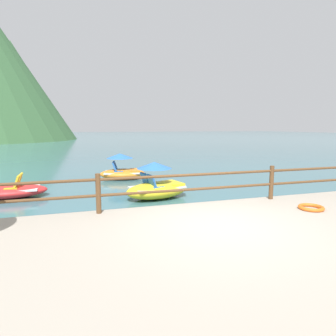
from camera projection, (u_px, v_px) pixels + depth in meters
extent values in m
plane|color=#3D6B75|center=(99.00, 143.00, 44.05)|extent=(200.00, 200.00, 0.00)
cube|color=#A39989|center=(292.00, 289.00, 4.03)|extent=(28.00, 8.00, 0.40)
cylinder|color=brown|center=(98.00, 194.00, 6.80)|extent=(0.12, 0.12, 0.95)
cylinder|color=brown|center=(271.00, 182.00, 8.17)|extent=(0.12, 0.12, 0.95)
cylinder|color=brown|center=(193.00, 175.00, 7.44)|extent=(23.80, 0.07, 0.07)
cylinder|color=brown|center=(193.00, 189.00, 7.49)|extent=(23.80, 0.07, 0.07)
torus|color=orange|center=(311.00, 208.00, 7.19)|extent=(0.61, 0.61, 0.09)
ellipsoid|color=orange|center=(123.00, 174.00, 13.63)|extent=(2.30, 1.64, 0.47)
cube|color=silver|center=(122.00, 172.00, 13.62)|extent=(1.80, 1.33, 0.06)
cube|color=blue|center=(119.00, 172.00, 13.33)|extent=(0.46, 0.46, 0.08)
cube|color=blue|center=(115.00, 167.00, 13.28)|extent=(0.27, 0.43, 0.43)
cube|color=blue|center=(119.00, 170.00, 13.84)|extent=(0.46, 0.46, 0.08)
cube|color=blue|center=(115.00, 165.00, 13.79)|extent=(0.27, 0.43, 0.43)
cube|color=orange|center=(135.00, 171.00, 13.68)|extent=(0.61, 0.97, 0.12)
cone|color=blue|center=(120.00, 156.00, 13.49)|extent=(1.42, 1.42, 0.22)
ellipsoid|color=red|center=(7.00, 191.00, 9.97)|extent=(2.61, 1.30, 0.45)
cube|color=silver|center=(7.00, 189.00, 9.96)|extent=(2.04, 1.06, 0.06)
cube|color=yellow|center=(14.00, 186.00, 10.24)|extent=(0.41, 0.41, 0.08)
cube|color=yellow|center=(20.00, 179.00, 10.27)|extent=(0.21, 0.40, 0.43)
cube|color=yellow|center=(11.00, 188.00, 9.77)|extent=(0.41, 0.41, 0.08)
cube|color=yellow|center=(17.00, 182.00, 9.79)|extent=(0.21, 0.40, 0.43)
ellipsoid|color=yellow|center=(157.00, 190.00, 9.94)|extent=(2.49, 1.77, 0.56)
cube|color=silver|center=(157.00, 187.00, 9.93)|extent=(1.96, 1.43, 0.06)
cube|color=blue|center=(156.00, 187.00, 9.62)|extent=(0.49, 0.49, 0.08)
cube|color=blue|center=(152.00, 181.00, 9.50)|extent=(0.30, 0.44, 0.43)
cube|color=blue|center=(149.00, 185.00, 10.04)|extent=(0.49, 0.49, 0.08)
cube|color=blue|center=(145.00, 179.00, 9.91)|extent=(0.30, 0.44, 0.43)
cube|color=yellow|center=(173.00, 184.00, 10.24)|extent=(0.70, 0.96, 0.12)
cone|color=blue|center=(154.00, 165.00, 9.76)|extent=(1.44, 1.44, 0.22)
cone|color=#386038|center=(14.00, 90.00, 60.07)|extent=(22.33, 22.33, 19.82)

